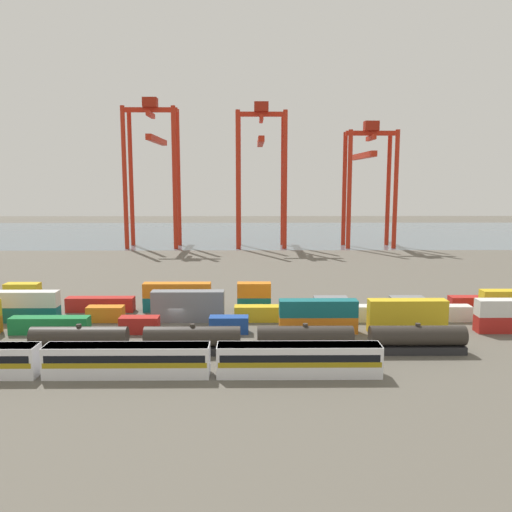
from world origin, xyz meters
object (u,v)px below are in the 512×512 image
at_px(freight_tank_row, 249,340).
at_px(shipping_container_24, 177,304).
at_px(shipping_container_21, 24,304).
at_px(gantry_crane_east, 368,170).
at_px(gantry_crane_west, 153,158).
at_px(shipping_container_17, 353,313).
at_px(shipping_container_30, 483,303).
at_px(shipping_container_18, 434,313).
at_px(shipping_container_29, 407,304).
at_px(passenger_train, 127,359).
at_px(gantry_crane_central, 261,161).

distance_m(freight_tank_row, shipping_container_24, 26.89).
relative_size(shipping_container_21, gantry_crane_east, 0.14).
distance_m(freight_tank_row, gantry_crane_west, 124.87).
relative_size(shipping_container_21, shipping_container_24, 0.50).
height_order(freight_tank_row, shipping_container_17, freight_tank_row).
relative_size(shipping_container_24, shipping_container_30, 1.00).
xyz_separation_m(shipping_container_17, shipping_container_18, (13.84, 0.00, 0.00)).
distance_m(freight_tank_row, shipping_container_30, 48.52).
relative_size(shipping_container_24, gantry_crane_west, 0.24).
xyz_separation_m(shipping_container_21, shipping_container_29, (69.26, 0.00, 0.00)).
bearing_deg(shipping_container_18, freight_tank_row, -151.87).
xyz_separation_m(shipping_container_21, gantry_crane_west, (7.10, 93.28, 29.27)).
distance_m(gantry_crane_west, gantry_crane_east, 75.12).
bearing_deg(freight_tank_row, shipping_container_29, 39.49).
xyz_separation_m(passenger_train, gantry_crane_central, (18.59, 124.94, 27.73)).
xyz_separation_m(freight_tank_row, shipping_container_29, (28.57, 23.54, -0.65)).
xyz_separation_m(shipping_container_18, gantry_crane_east, (10.15, 101.26, 25.29)).
bearing_deg(gantry_crane_central, shipping_container_24, -100.28).
distance_m(shipping_container_17, gantry_crane_west, 116.10).
xyz_separation_m(shipping_container_24, shipping_container_29, (41.56, 0.00, 0.00)).
xyz_separation_m(shipping_container_18, shipping_container_30, (11.15, 6.83, 0.00)).
xyz_separation_m(shipping_container_17, gantry_crane_west, (-51.02, 100.10, 29.27)).
distance_m(passenger_train, shipping_container_21, 41.06).
bearing_deg(gantry_crane_east, gantry_crane_west, -179.12).
bearing_deg(shipping_container_18, passenger_train, -151.52).
relative_size(shipping_container_29, gantry_crane_central, 0.12).
distance_m(shipping_container_17, shipping_container_29, 13.07).
bearing_deg(freight_tank_row, shipping_container_17, 43.81).
distance_m(passenger_train, gantry_crane_central, 129.32).
relative_size(shipping_container_17, shipping_container_30, 1.00).
relative_size(shipping_container_30, gantry_crane_west, 0.24).
bearing_deg(shipping_container_30, gantry_crane_central, 112.45).
bearing_deg(gantry_crane_central, shipping_container_17, -82.30).
bearing_deg(gantry_crane_west, shipping_container_30, -50.82).
relative_size(freight_tank_row, shipping_container_29, 9.82).
xyz_separation_m(freight_tank_row, shipping_container_24, (-12.99, 23.54, -0.65)).
bearing_deg(gantry_crane_central, gantry_crane_east, 1.92).
bearing_deg(shipping_container_17, shipping_container_18, 0.00).
bearing_deg(shipping_container_29, shipping_container_30, 0.00).
bearing_deg(shipping_container_30, shipping_container_29, 180.00).
height_order(shipping_container_17, shipping_container_21, same).
xyz_separation_m(shipping_container_29, gantry_crane_east, (12.85, 94.44, 25.29)).
height_order(shipping_container_29, gantry_crane_east, gantry_crane_east).
xyz_separation_m(shipping_container_21, shipping_container_24, (27.71, 0.00, 0.00)).
bearing_deg(shipping_container_29, gantry_crane_east, 82.25).
xyz_separation_m(shipping_container_30, gantry_crane_west, (-76.01, 93.28, 29.27)).
bearing_deg(shipping_container_30, shipping_container_21, 180.00).
relative_size(freight_tank_row, gantry_crane_west, 1.17).
bearing_deg(shipping_container_30, shipping_container_17, -164.73).
bearing_deg(shipping_container_21, shipping_container_24, 0.00).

